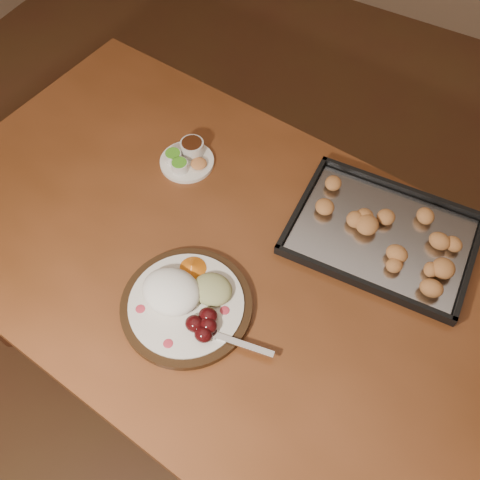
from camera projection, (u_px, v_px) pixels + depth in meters
The scene contains 5 objects.
ground at pixel (233, 291), 2.06m from camera, with size 4.00×4.00×0.00m, color #50361B.
dining_table at pixel (217, 268), 1.36m from camera, with size 1.59×1.05×0.75m.
dinner_plate at pixel (185, 300), 1.18m from camera, with size 0.37×0.29×0.07m.
condiment_saucer at pixel (187, 157), 1.42m from camera, with size 0.14×0.14×0.05m.
baking_tray at pixel (382, 234), 1.29m from camera, with size 0.45×0.34×0.05m.
Camera 1 is at (0.50, -0.83, 1.83)m, focal length 40.00 mm.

